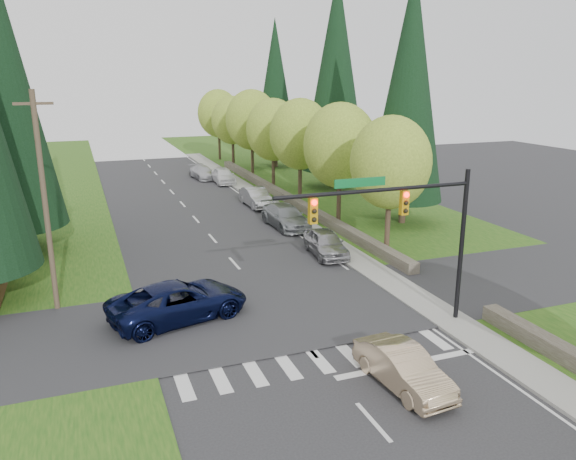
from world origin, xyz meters
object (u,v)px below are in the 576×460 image
sedan_champagne (403,368)px  parked_car_e (203,173)px  parked_car_c (256,197)px  suv_navy (179,301)px  parked_car_b (286,216)px  parked_car_a (326,243)px  parked_car_d (223,176)px

sedan_champagne → parked_car_e: 42.78m
parked_car_c → parked_car_e: 14.30m
sedan_champagne → suv_navy: 10.51m
suv_navy → parked_car_b: bearing=-51.7°
parked_car_b → parked_car_e: (-1.40, 21.23, -0.11)m
parked_car_a → parked_car_d: bearing=95.7°
parked_car_c → parked_car_d: (0.00, 11.00, 0.02)m
parked_car_a → parked_car_b: size_ratio=0.84×
parked_car_a → parked_car_b: parked_car_b is taller
parked_car_c → parked_car_e: (-1.40, 14.23, -0.10)m
suv_navy → parked_car_d: (9.95, 31.11, -0.07)m
parked_car_d → parked_car_c: bearing=-88.0°
parked_car_e → parked_car_b: bearing=-93.4°
parked_car_d → parked_car_e: size_ratio=1.01×
parked_car_c → parked_car_d: bearing=88.5°
parked_car_a → sedan_champagne: bearing=-98.3°
parked_car_e → sedan_champagne: bearing=-100.1°
sedan_champagne → parked_car_a: 14.95m
parked_car_b → parked_car_e: 21.28m
sedan_champagne → suv_navy: suv_navy is taller
parked_car_d → sedan_champagne: bearing=-93.3°
parked_car_c → parked_car_e: parked_car_c is taller
parked_car_e → parked_car_c: bearing=-91.5°
parked_car_b → parked_car_d: parked_car_d is taller
parked_car_d → parked_car_e: 3.52m
parked_car_a → parked_car_d: size_ratio=0.98×
parked_car_a → parked_car_c: (0.00, 13.98, -0.01)m
sedan_champagne → parked_car_c: 28.72m
suv_navy → parked_car_a: (9.95, 6.13, -0.09)m
parked_car_a → parked_car_e: size_ratio=0.99×
suv_navy → parked_car_c: suv_navy is taller
suv_navy → parked_car_c: size_ratio=1.33×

